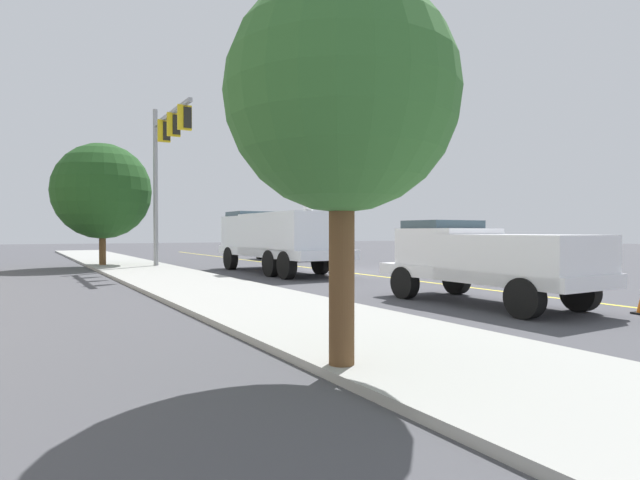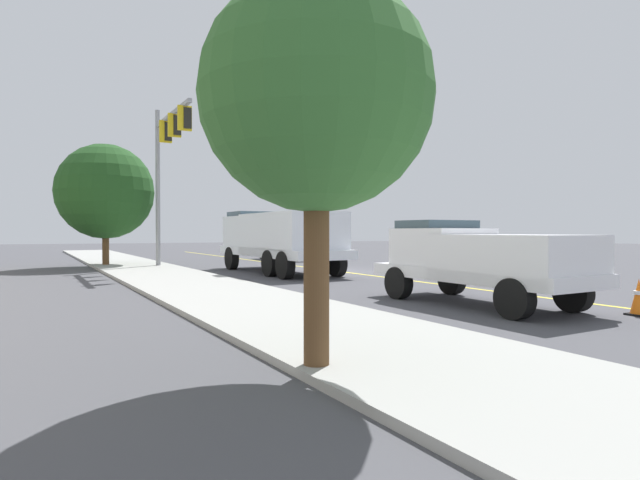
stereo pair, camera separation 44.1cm
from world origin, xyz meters
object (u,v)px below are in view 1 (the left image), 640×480
utility_bucket_truck (279,235)px  service_pickup_truck (486,258)px  passing_minivan (282,244)px  traffic_signal_mast (166,152)px  traffic_cone_mid_front (457,276)px  traffic_cone_mid_rear (335,264)px  traffic_cone_trailing (269,258)px

utility_bucket_truck → service_pickup_truck: (-11.24, -1.06, -0.50)m
utility_bucket_truck → passing_minivan: bearing=-22.4°
traffic_signal_mast → traffic_cone_mid_front: bearing=-148.1°
utility_bucket_truck → passing_minivan: (9.03, -3.71, -0.65)m
utility_bucket_truck → passing_minivan: utility_bucket_truck is taller
traffic_cone_mid_front → traffic_signal_mast: 14.29m
passing_minivan → traffic_signal_mast: size_ratio=0.65×
service_pickup_truck → traffic_cone_mid_rear: (9.78, -0.91, -0.72)m
service_pickup_truck → traffic_signal_mast: bearing=19.7°
traffic_cone_mid_rear → service_pickup_truck: bearing=174.7°
passing_minivan → traffic_cone_trailing: (-4.51, 2.50, -0.61)m
traffic_cone_trailing → traffic_signal_mast: (-1.16, 5.38, 5.00)m
traffic_cone_mid_front → traffic_cone_trailing: bearing=7.7°
traffic_cone_mid_front → traffic_cone_mid_rear: (6.54, 0.94, 0.04)m
service_pickup_truck → traffic_cone_trailing: service_pickup_truck is taller
service_pickup_truck → traffic_cone_mid_front: 3.80m
service_pickup_truck → traffic_cone_mid_rear: bearing=-5.3°
utility_bucket_truck → traffic_cone_mid_rear: 2.73m
service_pickup_truck → passing_minivan: bearing=-7.5°
passing_minivan → traffic_cone_mid_rear: (-10.49, 1.75, -0.57)m
traffic_cone_mid_front → utility_bucket_truck: bearing=20.0°
passing_minivan → traffic_cone_mid_rear: 10.65m
service_pickup_truck → traffic_cone_trailing: size_ratio=7.72×
passing_minivan → traffic_cone_mid_front: passing_minivan is taller
service_pickup_truck → traffic_cone_mid_rear: service_pickup_truck is taller
utility_bucket_truck → traffic_cone_trailing: size_ratio=11.23×
traffic_cone_mid_rear → traffic_signal_mast: size_ratio=0.11×
utility_bucket_truck → traffic_cone_mid_front: (-8.00, -2.91, -1.26)m
traffic_cone_mid_front → traffic_cone_mid_rear: size_ratio=0.90×
traffic_cone_trailing → service_pickup_truck: bearing=179.4°
passing_minivan → traffic_cone_trailing: 5.19m
utility_bucket_truck → traffic_signal_mast: size_ratio=1.10×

